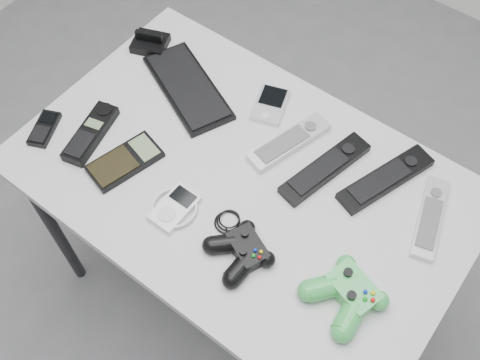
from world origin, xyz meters
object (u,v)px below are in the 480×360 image
Objects in this scene: remote_black_b at (386,178)px; mobile_phone at (44,128)px; remote_black_a at (325,168)px; controller_green at (347,293)px; calculator at (125,161)px; desk at (243,190)px; pda at (270,105)px; remote_silver_b at (430,217)px; controller_black at (242,250)px; cordless_handset at (91,133)px; mp3_player at (174,208)px; pda_keyboard at (188,87)px; remote_silver_a at (289,142)px.

remote_black_b reaches higher than mobile_phone.
controller_green is (0.20, -0.24, 0.01)m from remote_black_a.
remote_black_a is 0.69m from mobile_phone.
controller_green reaches higher than calculator.
pda reaches higher than desk.
remote_silver_b is 0.42m from controller_black.
cordless_handset reaches higher than mp3_player.
pda_keyboard is 1.41× the size of remote_silver_b.
remote_black_b is at bearing 90.01° from controller_black.
cordless_handset is at bearing -169.40° from calculator.
pda is 0.37m from mp3_player.
desk is 4.21× the size of remote_black_a.
pda is 0.45m from cordless_handset.
mp3_player is (0.40, 0.02, 0.00)m from mobile_phone.
controller_black is at bearing -53.63° from desk.
remote_black_b is (0.27, 0.19, 0.07)m from desk.
remote_silver_b is at bearing 72.28° from controller_black.
controller_black reaches higher than desk.
pda_keyboard is 0.27m from cordless_handset.
pda_keyboard is at bearing -177.44° from pda.
pda_keyboard is 2.63× the size of mp3_player.
calculator is (-0.64, -0.29, -0.00)m from remote_silver_b.
mobile_phone is 0.61× the size of calculator.
controller_black is at bearing -147.65° from remote_silver_b.
desk is 0.31m from pda_keyboard.
desk is at bearing -0.97° from pda_keyboard.
remote_silver_b is 0.81m from cordless_handset.
pda is 0.68× the size of calculator.
desk is 0.16m from remote_silver_a.
remote_silver_a is 0.48m from cordless_handset.
remote_black_b is at bearing 46.81° from calculator.
pda_keyboard is 1.72× the size of calculator.
controller_green reaches higher than remote_silver_a.
controller_black reaches higher than cordless_handset.
controller_green reaches higher than remote_silver_b.
remote_silver_b is 0.93m from mobile_phone.
remote_silver_a and remote_black_a have the same top height.
desk is 0.37m from controller_green.
pda_keyboard is 1.63× the size of cordless_handset.
remote_black_b is 1.14× the size of controller_black.
desk is 4.77× the size of remote_silver_a.
calculator is 0.36m from controller_black.
controller_black is (0.39, -0.29, 0.01)m from pda_keyboard.
remote_black_a is 1.13× the size of controller_black.
desk is 5.79× the size of cordless_handset.
remote_black_b is 1.45× the size of calculator.
pda_keyboard is at bearing -154.50° from remote_black_b.
calculator is 1.53× the size of mp3_player.
remote_silver_b is at bearing 19.83° from remote_black_a.
desk is 0.51m from mobile_phone.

